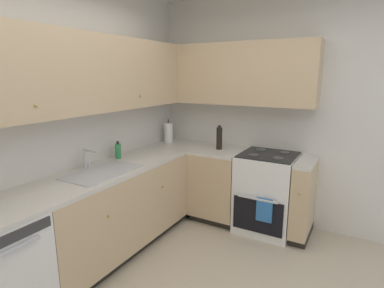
# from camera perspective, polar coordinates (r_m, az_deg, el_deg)

# --- Properties ---
(wall_back) EXTENTS (3.96, 0.05, 2.69)m
(wall_back) POSITION_cam_1_polar(r_m,az_deg,el_deg) (2.98, -25.21, 3.18)
(wall_back) COLOR silver
(wall_back) RESTS_ON ground_plane
(wall_right) EXTENTS (0.05, 3.19, 2.69)m
(wall_right) POSITION_cam_1_polar(r_m,az_deg,el_deg) (3.77, 16.43, 5.61)
(wall_right) COLOR silver
(wall_right) RESTS_ON ground_plane
(lower_cabinets_back) EXTENTS (1.79, 0.62, 0.86)m
(lower_cabinets_back) POSITION_cam_1_polar(r_m,az_deg,el_deg) (3.27, -14.01, -11.90)
(lower_cabinets_back) COLOR tan
(lower_cabinets_back) RESTS_ON ground_plane
(countertop_back) EXTENTS (3.00, 0.60, 0.03)m
(countertop_back) POSITION_cam_1_polar(r_m,az_deg,el_deg) (3.11, -14.43, -4.50)
(countertop_back) COLOR beige
(countertop_back) RESTS_ON lower_cabinets_back
(lower_cabinets_right) EXTENTS (0.62, 1.39, 0.86)m
(lower_cabinets_right) POSITION_cam_1_polar(r_m,az_deg,el_deg) (3.80, 8.23, -8.10)
(lower_cabinets_right) COLOR tan
(lower_cabinets_right) RESTS_ON ground_plane
(countertop_right) EXTENTS (0.60, 1.39, 0.03)m
(countertop_right) POSITION_cam_1_polar(r_m,az_deg,el_deg) (3.67, 8.43, -1.65)
(countertop_right) COLOR beige
(countertop_right) RESTS_ON lower_cabinets_right
(oven_range) EXTENTS (0.68, 0.62, 1.04)m
(oven_range) POSITION_cam_1_polar(r_m,az_deg,el_deg) (3.70, 13.67, -8.57)
(oven_range) COLOR white
(oven_range) RESTS_ON ground_plane
(upper_cabinets_back) EXTENTS (2.68, 0.34, 0.70)m
(upper_cabinets_back) POSITION_cam_1_polar(r_m,az_deg,el_deg) (2.97, -19.58, 12.12)
(upper_cabinets_back) COLOR tan
(upper_cabinets_right) EXTENTS (0.32, 1.94, 0.70)m
(upper_cabinets_right) POSITION_cam_1_polar(r_m,az_deg,el_deg) (3.74, 7.40, 12.70)
(upper_cabinets_right) COLOR tan
(sink) EXTENTS (0.71, 0.40, 0.10)m
(sink) POSITION_cam_1_polar(r_m,az_deg,el_deg) (3.00, -16.08, -5.74)
(sink) COLOR #B7B7BC
(sink) RESTS_ON countertop_back
(faucet) EXTENTS (0.07, 0.16, 0.19)m
(faucet) POSITION_cam_1_polar(r_m,az_deg,el_deg) (3.10, -18.87, -2.28)
(faucet) COLOR silver
(faucet) RESTS_ON countertop_back
(soap_bottle) EXTENTS (0.06, 0.06, 0.19)m
(soap_bottle) POSITION_cam_1_polar(r_m,az_deg,el_deg) (3.40, -13.49, -1.25)
(soap_bottle) COLOR #338C4C
(soap_bottle) RESTS_ON countertop_back
(paper_towel_roll) EXTENTS (0.11, 0.11, 0.32)m
(paper_towel_roll) POSITION_cam_1_polar(r_m,az_deg,el_deg) (4.10, -4.36, 2.12)
(paper_towel_roll) COLOR white
(paper_towel_roll) RESTS_ON countertop_back
(oil_bottle) EXTENTS (0.07, 0.07, 0.29)m
(oil_bottle) POSITION_cam_1_polar(r_m,az_deg,el_deg) (3.72, 5.06, 1.10)
(oil_bottle) COLOR black
(oil_bottle) RESTS_ON countertop_right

